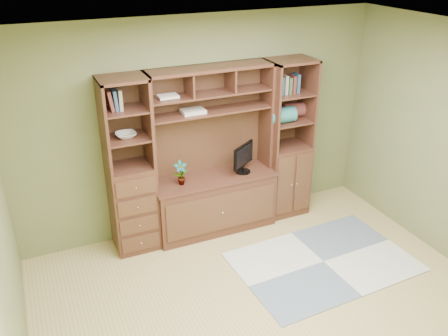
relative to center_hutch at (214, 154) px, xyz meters
name	(u,v)px	position (x,y,z in m)	size (l,w,h in m)	color
room	(287,201)	(-0.05, -1.73, 0.28)	(4.60, 4.10, 2.64)	tan
center_hutch	(214,154)	(0.00, 0.00, 0.00)	(1.54, 0.53, 2.05)	#472518
left_tower	(130,168)	(-1.00, 0.04, 0.00)	(0.50, 0.45, 2.05)	#472518
right_tower	(287,140)	(1.02, 0.04, 0.00)	(0.55, 0.45, 2.05)	#472518
rug	(323,262)	(0.85, -1.17, -1.02)	(1.96, 1.30, 0.01)	#A0A5A5
monitor	(243,153)	(0.37, -0.03, -0.04)	(0.41, 0.18, 0.51)	black
orchid	(181,173)	(-0.43, -0.03, -0.15)	(0.16, 0.11, 0.30)	#955032
magazines	(193,111)	(-0.21, 0.09, 0.54)	(0.27, 0.19, 0.04)	beige
bowl	(126,135)	(-1.01, 0.04, 0.39)	(0.22, 0.22, 0.05)	beige
blanket_teal	(282,115)	(0.89, -0.01, 0.36)	(0.33, 0.19, 0.19)	#296D6D
blanket_red	(295,110)	(1.16, 0.12, 0.35)	(0.32, 0.18, 0.18)	brown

